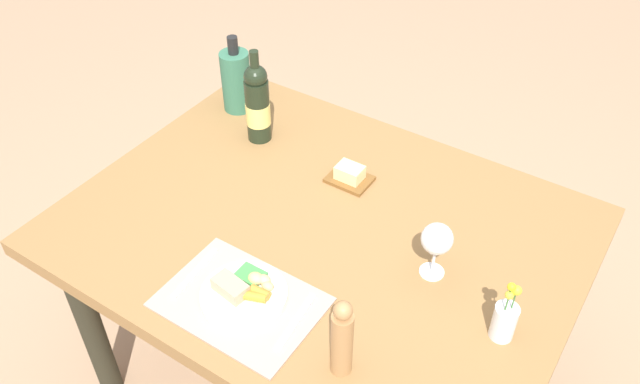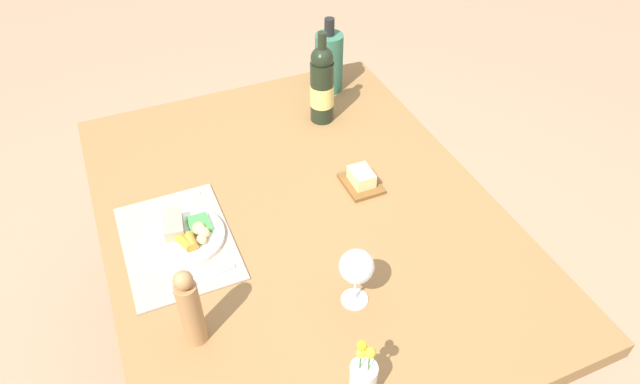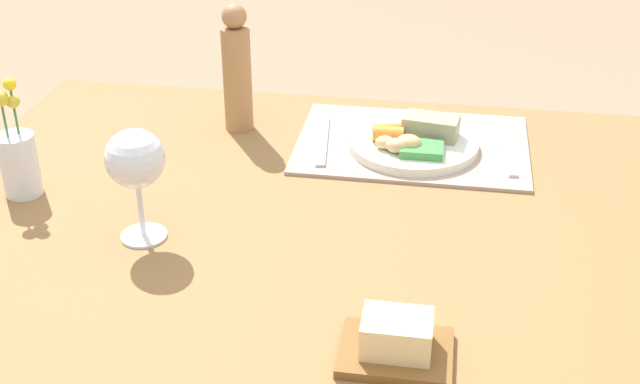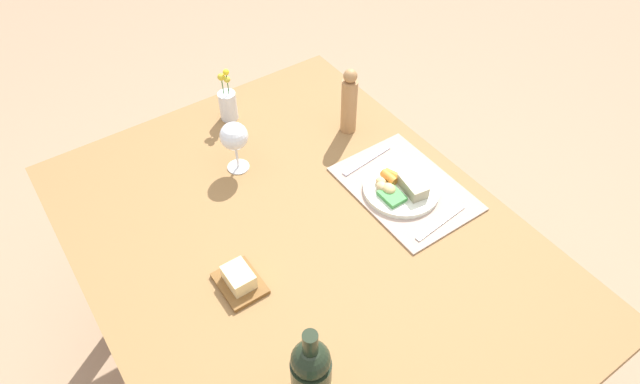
% 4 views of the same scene
% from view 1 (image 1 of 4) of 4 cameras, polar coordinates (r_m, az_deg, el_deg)
% --- Properties ---
extents(ground_plane, '(8.00, 8.00, 0.00)m').
position_cam_1_polar(ground_plane, '(2.44, 0.09, -15.80)').
color(ground_plane, tan).
extents(dining_table, '(1.41, 1.08, 0.76)m').
position_cam_1_polar(dining_table, '(1.91, 0.11, -4.79)').
color(dining_table, olive).
rests_on(dining_table, ground_plane).
extents(placemat, '(0.39, 0.28, 0.01)m').
position_cam_1_polar(placemat, '(1.67, -6.94, -9.49)').
color(placemat, tan).
rests_on(placemat, dining_table).
extents(dinner_plate, '(0.22, 0.22, 0.05)m').
position_cam_1_polar(dinner_plate, '(1.67, -6.60, -8.58)').
color(dinner_plate, white).
rests_on(dinner_plate, placemat).
extents(fork, '(0.03, 0.19, 0.00)m').
position_cam_1_polar(fork, '(1.75, -10.86, -6.93)').
color(fork, silver).
rests_on(fork, placemat).
extents(knife, '(0.04, 0.19, 0.00)m').
position_cam_1_polar(knife, '(1.61, -2.16, -11.21)').
color(knife, silver).
rests_on(knife, placemat).
extents(wine_bottle, '(0.08, 0.08, 0.32)m').
position_cam_1_polar(wine_bottle, '(2.11, -5.47, 7.66)').
color(wine_bottle, black).
rests_on(wine_bottle, dining_table).
extents(butter_dish, '(0.13, 0.10, 0.05)m').
position_cam_1_polar(butter_dish, '(1.98, 2.60, 1.45)').
color(butter_dish, brown).
rests_on(butter_dish, dining_table).
extents(flower_vase, '(0.06, 0.06, 0.19)m').
position_cam_1_polar(flower_vase, '(1.61, 15.79, -10.63)').
color(flower_vase, silver).
rests_on(flower_vase, dining_table).
extents(pepper_mill, '(0.05, 0.05, 0.23)m').
position_cam_1_polar(pepper_mill, '(1.46, 1.92, -12.66)').
color(pepper_mill, '#AC7B4A').
rests_on(pepper_mill, dining_table).
extents(wine_glass, '(0.08, 0.08, 0.17)m').
position_cam_1_polar(wine_glass, '(1.67, 10.15, -4.13)').
color(wine_glass, white).
rests_on(wine_glass, dining_table).
extents(cooler_bottle, '(0.10, 0.10, 0.27)m').
position_cam_1_polar(cooler_bottle, '(2.28, -7.32, 9.63)').
color(cooler_bottle, '#346B4F').
rests_on(cooler_bottle, dining_table).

